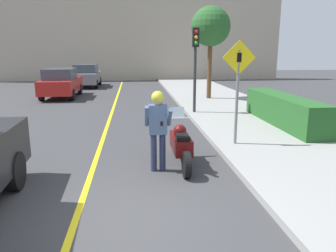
% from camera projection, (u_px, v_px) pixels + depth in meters
% --- Properties ---
extents(ground_plane, '(80.00, 80.00, 0.00)m').
position_uv_depth(ground_plane, '(113.00, 219.00, 5.34)').
color(ground_plane, '#38383A').
extents(sidewalk_curb, '(4.40, 44.00, 0.15)m').
position_uv_depth(sidewalk_curb, '(285.00, 141.00, 9.69)').
color(sidewalk_curb, gray).
rests_on(sidewalk_curb, ground).
extents(road_center_line, '(0.12, 36.00, 0.01)m').
position_uv_depth(road_center_line, '(105.00, 131.00, 11.09)').
color(road_center_line, yellow).
rests_on(road_center_line, ground).
extents(building_backdrop, '(28.00, 1.20, 7.84)m').
position_uv_depth(building_backdrop, '(128.00, 37.00, 29.65)').
color(building_backdrop, '#B2A38E').
rests_on(building_backdrop, ground).
extents(motorcycle, '(0.62, 2.33, 1.28)m').
position_uv_depth(motorcycle, '(181.00, 144.00, 7.81)').
color(motorcycle, black).
rests_on(motorcycle, ground).
extents(person_biker, '(0.59, 0.49, 1.82)m').
position_uv_depth(person_biker, '(158.00, 122.00, 7.22)').
color(person_biker, '#282D4C').
rests_on(person_biker, ground).
extents(crossing_sign, '(0.91, 0.08, 2.80)m').
position_uv_depth(crossing_sign, '(238.00, 83.00, 8.76)').
color(crossing_sign, slate).
rests_on(crossing_sign, sidewalk_curb).
extents(traffic_light, '(0.26, 0.30, 3.43)m').
position_uv_depth(traffic_light, '(195.00, 54.00, 13.29)').
color(traffic_light, '#2D2D30').
rests_on(traffic_light, sidewalk_curb).
extents(hedge_row, '(0.90, 4.94, 1.00)m').
position_uv_depth(hedge_row, '(283.00, 110.00, 11.49)').
color(hedge_row, '#235623').
rests_on(hedge_row, sidewalk_curb).
extents(street_tree, '(2.06, 2.06, 4.80)m').
position_uv_depth(street_tree, '(211.00, 27.00, 17.07)').
color(street_tree, brown).
rests_on(street_tree, sidewalk_curb).
extents(parked_car_red, '(1.88, 4.20, 1.68)m').
position_uv_depth(parked_car_red, '(61.00, 83.00, 18.97)').
color(parked_car_red, black).
rests_on(parked_car_red, ground).
extents(parked_car_grey, '(1.88, 4.20, 1.68)m').
position_uv_depth(parked_car_grey, '(87.00, 75.00, 24.63)').
color(parked_car_grey, black).
rests_on(parked_car_grey, ground).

